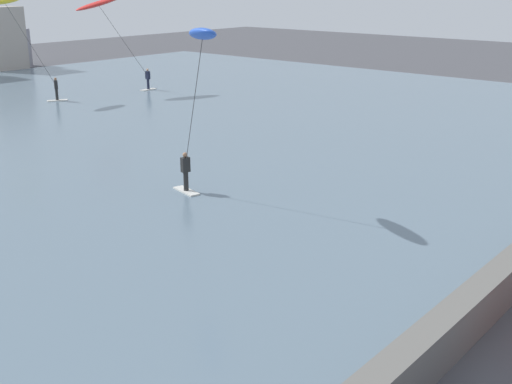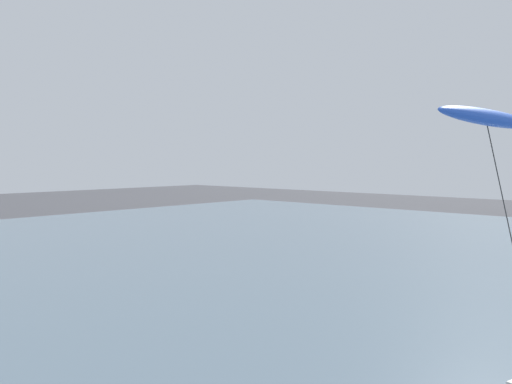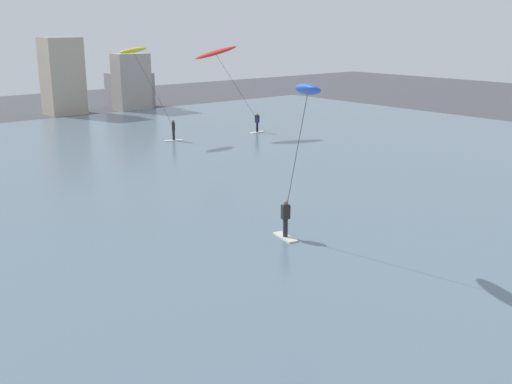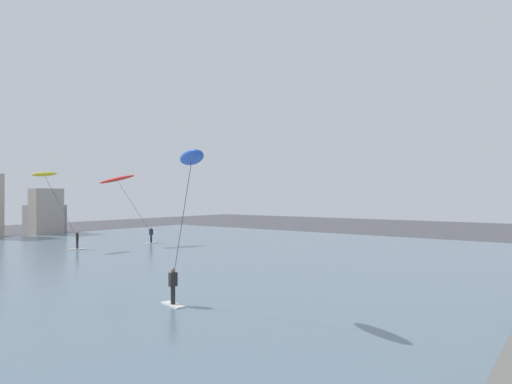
# 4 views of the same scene
# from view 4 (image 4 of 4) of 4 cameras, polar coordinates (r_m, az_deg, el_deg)

# --- Properties ---
(kitesurfer_yellow) EXTENTS (3.92, 3.72, 7.16)m
(kitesurfer_yellow) POSITION_cam_4_polar(r_m,az_deg,el_deg) (43.37, -25.63, 1.11)
(kitesurfer_yellow) COLOR silver
(kitesurfer_yellow) RESTS_ON water_bay
(kitesurfer_blue) EXTENTS (2.06, 3.75, 6.80)m
(kitesurfer_blue) POSITION_cam_4_polar(r_m,az_deg,el_deg) (18.00, -8.86, 1.84)
(kitesurfer_blue) COLOR silver
(kitesurfer_blue) RESTS_ON water_bay
(kitesurfer_red) EXTENTS (5.34, 3.12, 7.17)m
(kitesurfer_red) POSITION_cam_4_polar(r_m,az_deg,el_deg) (45.44, -17.53, 1.13)
(kitesurfer_red) COLOR silver
(kitesurfer_red) RESTS_ON water_bay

